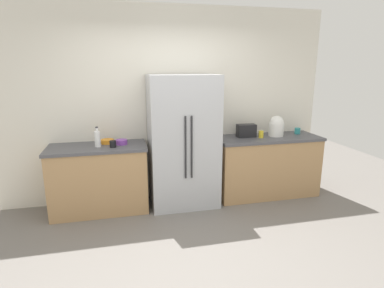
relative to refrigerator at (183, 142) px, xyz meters
name	(u,v)px	position (x,y,z in m)	size (l,w,h in m)	color
ground_plane	(195,256)	(-0.15, -1.32, -0.91)	(9.42, 9.42, 0.00)	slate
kitchen_back_panel	(167,105)	(-0.15, 0.39, 0.46)	(4.71, 0.10, 2.75)	silver
counter_left	(99,179)	(-1.15, 0.04, -0.46)	(1.28, 0.61, 0.91)	tan
counter_right	(266,166)	(1.29, 0.04, -0.46)	(1.55, 0.61, 0.91)	tan
refrigerator	(183,142)	(0.00, 0.00, 0.00)	(0.93, 0.66, 1.82)	#B2B5BA
toaster	(246,131)	(0.97, 0.10, 0.09)	(0.27, 0.15, 0.19)	black
rice_cooker	(276,126)	(1.43, 0.06, 0.14)	(0.22, 0.22, 0.31)	white
bottle_a	(97,139)	(-1.14, 0.00, 0.10)	(0.08, 0.08, 0.27)	white
cup_a	(261,134)	(1.16, 0.01, 0.05)	(0.07, 0.07, 0.10)	yellow
cup_b	(113,144)	(-0.95, -0.08, 0.04)	(0.08, 0.08, 0.09)	black
cup_c	(297,131)	(1.82, 0.12, 0.04)	(0.09, 0.09, 0.09)	teal
bowl_a	(107,141)	(-1.02, 0.16, 0.02)	(0.17, 0.17, 0.06)	orange
bowl_b	(122,142)	(-0.83, 0.06, 0.03)	(0.15, 0.15, 0.06)	purple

